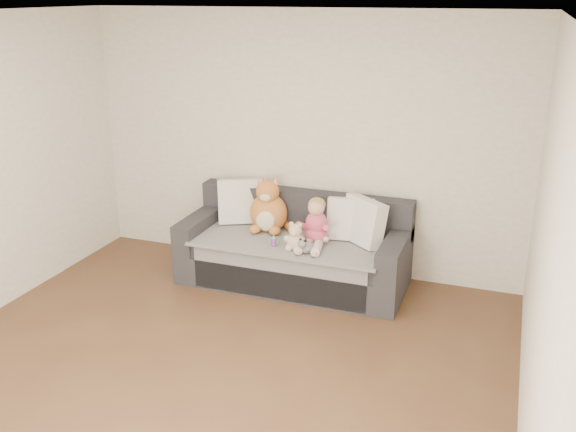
% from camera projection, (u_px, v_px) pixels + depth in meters
% --- Properties ---
extents(room_shell, '(5.00, 5.00, 5.00)m').
position_uv_depth(room_shell, '(207.00, 205.00, 4.57)').
color(room_shell, brown).
rests_on(room_shell, ground).
extents(sofa, '(2.20, 0.94, 0.85)m').
position_uv_depth(sofa, '(295.00, 252.00, 6.33)').
color(sofa, '#28282D').
rests_on(sofa, ground).
extents(cushion_left, '(0.54, 0.42, 0.47)m').
position_uv_depth(cushion_left, '(242.00, 201.00, 6.60)').
color(cushion_left, beige).
rests_on(cushion_left, sofa).
extents(cushion_right_back, '(0.47, 0.27, 0.42)m').
position_uv_depth(cushion_right_back, '(350.00, 219.00, 6.16)').
color(cushion_right_back, beige).
rests_on(cushion_right_back, sofa).
extents(cushion_right_front, '(0.50, 0.46, 0.45)m').
position_uv_depth(cushion_right_front, '(364.00, 221.00, 6.05)').
color(cushion_right_front, beige).
rests_on(cushion_right_front, sofa).
extents(toddler, '(0.33, 0.47, 0.46)m').
position_uv_depth(toddler, '(315.00, 226.00, 6.00)').
color(toddler, '#D14A75').
rests_on(toddler, sofa).
extents(plush_cat, '(0.47, 0.43, 0.59)m').
position_uv_depth(plush_cat, '(268.00, 210.00, 6.38)').
color(plush_cat, '#B46528').
rests_on(plush_cat, sofa).
extents(teddy_bear, '(0.22, 0.16, 0.28)m').
position_uv_depth(teddy_bear, '(295.00, 239.00, 5.91)').
color(teddy_bear, beige).
rests_on(teddy_bear, sofa).
extents(plush_cow, '(0.13, 0.20, 0.16)m').
position_uv_depth(plush_cow, '(306.00, 246.00, 5.86)').
color(plush_cow, white).
rests_on(plush_cow, sofa).
extents(sippy_cup, '(0.09, 0.07, 0.10)m').
position_uv_depth(sippy_cup, '(274.00, 240.00, 6.03)').
color(sippy_cup, purple).
rests_on(sippy_cup, sofa).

